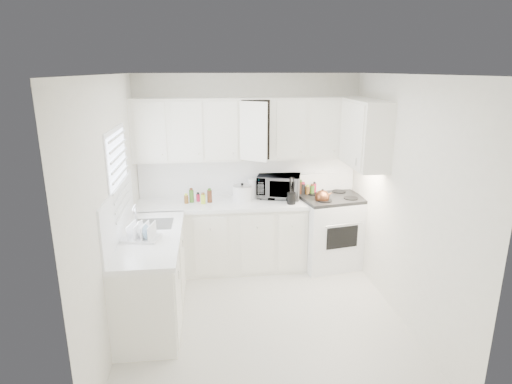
{
  "coord_description": "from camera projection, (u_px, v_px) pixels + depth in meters",
  "views": [
    {
      "loc": [
        -0.55,
        -4.13,
        2.65
      ],
      "look_at": [
        0.0,
        0.7,
        1.25
      ],
      "focal_mm": 30.01,
      "sensor_mm": 36.0,
      "label": 1
    }
  ],
  "objects": [
    {
      "name": "frying_pan",
      "position": [
        341.0,
        194.0,
        5.96
      ],
      "size": [
        0.44,
        0.55,
        0.04
      ],
      "primitive_type": null,
      "rotation": [
        0.0,
        0.0,
        0.39
      ],
      "color": "black",
      "rests_on": "stove"
    },
    {
      "name": "spice_left_2",
      "position": [
        198.0,
        196.0,
        5.73
      ],
      "size": [
        0.06,
        0.06,
        0.13
      ],
      "primitive_type": "cylinder",
      "color": "red",
      "rests_on": "countertop_back"
    },
    {
      "name": "floor",
      "position": [
        263.0,
        318.0,
        4.73
      ],
      "size": [
        3.2,
        3.2,
        0.0
      ],
      "primitive_type": "plane",
      "color": "silver",
      "rests_on": "ground"
    },
    {
      "name": "wall_left",
      "position": [
        113.0,
        211.0,
        4.21
      ],
      "size": [
        0.0,
        3.2,
        3.2
      ],
      "primitive_type": "plane",
      "rotation": [
        1.57,
        0.0,
        1.57
      ],
      "color": "white",
      "rests_on": "ground"
    },
    {
      "name": "upper_cabinets_back",
      "position": [
        250.0,
        159.0,
        5.69
      ],
      "size": [
        3.0,
        0.33,
        0.8
      ],
      "primitive_type": null,
      "color": "white",
      "rests_on": "wall_back"
    },
    {
      "name": "spice_left_4",
      "position": [
        209.0,
        195.0,
        5.75
      ],
      "size": [
        0.06,
        0.06,
        0.13
      ],
      "primitive_type": "cylinder",
      "color": "#5D301A",
      "rests_on": "countertop_back"
    },
    {
      "name": "spice_left_1",
      "position": [
        192.0,
        198.0,
        5.64
      ],
      "size": [
        0.06,
        0.06,
        0.13
      ],
      "primitive_type": "cylinder",
      "color": "#3F7025",
      "rests_on": "countertop_back"
    },
    {
      "name": "wall_back",
      "position": [
        249.0,
        171.0,
        5.9
      ],
      "size": [
        3.0,
        0.0,
        3.0
      ],
      "primitive_type": "plane",
      "rotation": [
        1.57,
        0.0,
        0.0
      ],
      "color": "white",
      "rests_on": "ground"
    },
    {
      "name": "tea_kettle",
      "position": [
        322.0,
        196.0,
        5.59
      ],
      "size": [
        0.23,
        0.2,
        0.22
      ],
      "primitive_type": null,
      "rotation": [
        0.0,
        0.0,
        -0.0
      ],
      "color": "brown",
      "rests_on": "stove"
    },
    {
      "name": "lower_cabinets_back",
      "position": [
        222.0,
        237.0,
        5.8
      ],
      "size": [
        2.22,
        0.6,
        0.9
      ],
      "primitive_type": null,
      "color": "white",
      "rests_on": "floor"
    },
    {
      "name": "sauce_right_3",
      "position": [
        304.0,
        191.0,
        5.86
      ],
      "size": [
        0.06,
        0.06,
        0.19
      ],
      "primitive_type": "cylinder",
      "color": "black",
      "rests_on": "countertop_back"
    },
    {
      "name": "paper_towel",
      "position": [
        252.0,
        189.0,
        5.81
      ],
      "size": [
        0.12,
        0.12,
        0.27
      ],
      "primitive_type": "cylinder",
      "color": "white",
      "rests_on": "countertop_back"
    },
    {
      "name": "backsplash_left",
      "position": [
        119.0,
        212.0,
        4.42
      ],
      "size": [
        0.02,
        1.6,
        0.55
      ],
      "primitive_type": "cube",
      "color": "white",
      "rests_on": "wall_left"
    },
    {
      "name": "upper_cabinets_right",
      "position": [
        363.0,
        166.0,
        5.25
      ],
      "size": [
        0.33,
        0.9,
        0.8
      ],
      "primitive_type": null,
      "color": "white",
      "rests_on": "wall_right"
    },
    {
      "name": "ceiling",
      "position": [
        264.0,
        74.0,
        4.01
      ],
      "size": [
        3.2,
        3.2,
        0.0
      ],
      "primitive_type": "plane",
      "rotation": [
        3.14,
        0.0,
        0.0
      ],
      "color": "white",
      "rests_on": "ground"
    },
    {
      "name": "countertop_back",
      "position": [
        222.0,
        204.0,
        5.66
      ],
      "size": [
        2.24,
        0.64,
        0.05
      ],
      "primitive_type": "cube",
      "color": "white",
      "rests_on": "lower_cabinets_back"
    },
    {
      "name": "sauce_right_2",
      "position": [
        299.0,
        190.0,
        5.91
      ],
      "size": [
        0.06,
        0.06,
        0.19
      ],
      "primitive_type": "cylinder",
      "color": "#5D301A",
      "rests_on": "countertop_back"
    },
    {
      "name": "sauce_right_6",
      "position": [
        315.0,
        189.0,
        5.94
      ],
      "size": [
        0.06,
        0.06,
        0.19
      ],
      "primitive_type": "cylinder",
      "color": "red",
      "rests_on": "countertop_back"
    },
    {
      "name": "utensil_crock",
      "position": [
        291.0,
        190.0,
        5.55
      ],
      "size": [
        0.14,
        0.14,
        0.37
      ],
      "primitive_type": null,
      "rotation": [
        0.0,
        0.0,
        0.15
      ],
      "color": "black",
      "rests_on": "countertop_back"
    },
    {
      "name": "dish_rack",
      "position": [
        141.0,
        230.0,
        4.4
      ],
      "size": [
        0.41,
        0.34,
        0.2
      ],
      "primitive_type": null,
      "rotation": [
        0.0,
        0.0,
        -0.21
      ],
      "color": "white",
      "rests_on": "countertop_left"
    },
    {
      "name": "stove",
      "position": [
        331.0,
        221.0,
        5.88
      ],
      "size": [
        0.93,
        0.82,
        1.27
      ],
      "primitive_type": null,
      "rotation": [
        0.0,
        0.0,
        0.18
      ],
      "color": "white",
      "rests_on": "floor"
    },
    {
      "name": "wall_front",
      "position": [
        295.0,
        280.0,
        2.84
      ],
      "size": [
        3.0,
        0.0,
        3.0
      ],
      "primitive_type": "plane",
      "rotation": [
        -1.57,
        0.0,
        0.0
      ],
      "color": "white",
      "rests_on": "ground"
    },
    {
      "name": "lower_cabinets_left",
      "position": [
        152.0,
        278.0,
        4.67
      ],
      "size": [
        0.6,
        1.6,
        0.9
      ],
      "primitive_type": null,
      "color": "white",
      "rests_on": "floor"
    },
    {
      "name": "wall_right",
      "position": [
        404.0,
        201.0,
        4.54
      ],
      "size": [
        0.0,
        3.2,
        3.2
      ],
      "primitive_type": "plane",
      "rotation": [
        1.57,
        0.0,
        -1.57
      ],
      "color": "white",
      "rests_on": "ground"
    },
    {
      "name": "rice_cooker",
      "position": [
        242.0,
        192.0,
        5.68
      ],
      "size": [
        0.32,
        0.32,
        0.25
      ],
      "primitive_type": null,
      "rotation": [
        0.0,
        0.0,
        -0.32
      ],
      "color": "white",
      "rests_on": "countertop_back"
    },
    {
      "name": "microwave",
      "position": [
        279.0,
        184.0,
        5.84
      ],
      "size": [
        0.63,
        0.45,
        0.39
      ],
      "primitive_type": "imported",
      "rotation": [
        0.0,
        0.0,
        -0.27
      ],
      "color": "gray",
      "rests_on": "countertop_back"
    },
    {
      "name": "spice_left_3",
      "position": [
        204.0,
        197.0,
        5.65
      ],
      "size": [
        0.06,
        0.06,
        0.13
      ],
      "primitive_type": "cylinder",
      "color": "#C4E335",
      "rests_on": "countertop_back"
    },
    {
      "name": "backsplash_back",
      "position": [
        249.0,
        176.0,
        5.91
      ],
      "size": [
        2.98,
        0.02,
        0.55
      ],
      "primitive_type": "cube",
      "color": "white",
      "rests_on": "wall_back"
    },
    {
      "name": "sauce_right_0",
      "position": [
        291.0,
        190.0,
        5.9
      ],
      "size": [
        0.06,
        0.06,
        0.19
      ],
      "primitive_type": "cylinder",
      "color": "red",
      "rests_on": "countertop_back"
    },
    {
      "name": "window_blinds",
      "position": [
        120.0,
        178.0,
        4.47
      ],
      "size": [
        0.06,
        0.96,
        1.06
      ],
      "primitive_type": null,
      "color": "white",
      "rests_on": "wall_left"
    },
    {
      "name": "countertop_left",
      "position": [
        150.0,
        238.0,
        4.54
      ],
      "size": [
        0.64,
        1.62,
        0.05
      ],
      "primitive_type": "cube",
      "color": "white",
      "rests_on": "lower_cabinets_left"
    },
    {
      "name": "spice_left_0",
      "position": [
        187.0,
        196.0,
        5.71
      ],
      "size": [
        0.06,
        0.06,
        0.13
      ],
      "primitive_type": "cylinder",
      "color": "brown",
      "rests_on": "countertop_back"
    },
    {
      "name": "sauce_right_5",
      "position": [
        312.0,
        190.0,
        5.87
      ],
      "size": [
        0.06,
        0.06,
        0.19
      ],
      "primitive_type": "cylinder",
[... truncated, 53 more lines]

